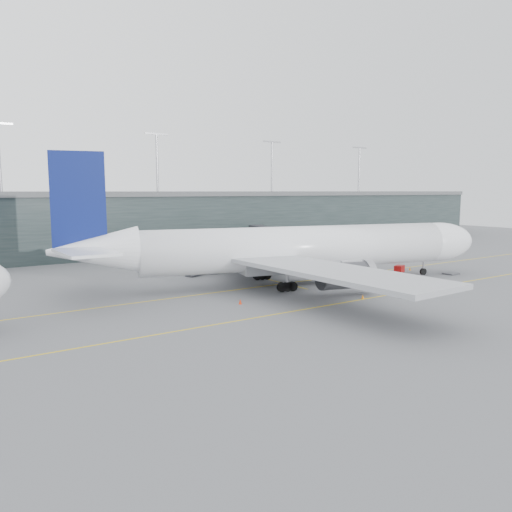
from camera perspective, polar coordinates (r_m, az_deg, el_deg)
ground at (r=83.75m, az=-1.10°, el=-3.10°), size 320.00×320.00×0.00m
taxiline_a at (r=80.49m, az=0.45°, el=-3.53°), size 160.00×0.25×0.02m
taxiline_b at (r=68.21m, az=8.15°, el=-5.61°), size 160.00×0.25×0.02m
taxiline_lead_main at (r=103.19m, az=-4.84°, el=-1.12°), size 0.25×60.00×0.02m
terminal at (r=134.94m, az=-14.71°, el=3.93°), size 240.00×36.00×29.00m
main_aircraft at (r=82.53m, az=4.66°, el=0.83°), size 73.50×67.77×20.85m
jet_bridge at (r=116.30m, az=3.19°, el=2.24°), size 9.84×44.24×6.42m
gse_cart at (r=97.23m, az=16.07°, el=-1.43°), size 2.52×2.07×1.48m
baggage_dolly at (r=99.19m, az=21.38°, el=-1.87°), size 2.71×2.21×0.26m
uld_a at (r=90.67m, az=-7.25°, el=-1.66°), size 2.78×2.55×2.04m
uld_b at (r=92.29m, az=-6.47°, el=-1.62°), size 1.88×1.55×1.63m
uld_c at (r=93.39m, az=-5.00°, el=-1.35°), size 2.83×2.60×2.08m
cone_nose at (r=101.36m, az=17.18°, el=-1.39°), size 0.42×0.42×0.67m
cone_wing_stbd at (r=73.13m, az=12.11°, el=-4.57°), size 0.40×0.40×0.63m
cone_wing_port at (r=95.80m, az=-0.97°, el=-1.53°), size 0.48×0.48×0.76m
cone_tail at (r=68.20m, az=-1.81°, el=-5.24°), size 0.45×0.45×0.71m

